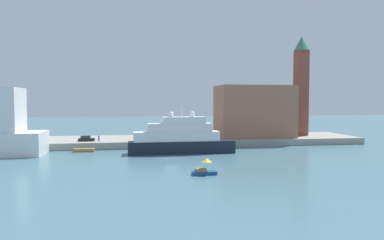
% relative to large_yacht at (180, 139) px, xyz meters
% --- Properties ---
extents(ground, '(400.00, 400.00, 0.00)m').
position_rel_large_yacht_xyz_m(ground, '(-2.79, -7.47, -3.32)').
color(ground, slate).
extents(quay_dock, '(110.00, 19.27, 1.75)m').
position_rel_large_yacht_xyz_m(quay_dock, '(-2.79, 18.16, -2.45)').
color(quay_dock, gray).
rests_on(quay_dock, ground).
extents(large_yacht, '(24.08, 4.16, 12.27)m').
position_rel_large_yacht_xyz_m(large_yacht, '(0.00, 0.00, 0.00)').
color(large_yacht, black).
rests_on(large_yacht, ground).
extents(small_motorboat, '(3.93, 1.71, 2.67)m').
position_rel_large_yacht_xyz_m(small_motorboat, '(0.72, -24.06, -2.39)').
color(small_motorboat, navy).
rests_on(small_motorboat, ground).
extents(work_barge, '(4.74, 1.67, 0.76)m').
position_rel_large_yacht_xyz_m(work_barge, '(-21.85, 6.06, -2.94)').
color(work_barge, olive).
rests_on(work_barge, ground).
extents(harbor_building, '(20.73, 12.41, 14.40)m').
position_rel_large_yacht_xyz_m(harbor_building, '(23.23, 16.55, 5.62)').
color(harbor_building, '#9E664C').
rests_on(harbor_building, quay_dock).
extents(bell_tower, '(4.44, 4.44, 28.96)m').
position_rel_large_yacht_xyz_m(bell_tower, '(38.41, 18.83, 14.02)').
color(bell_tower, brown).
rests_on(bell_tower, quay_dock).
extents(parked_car, '(3.94, 1.84, 1.40)m').
position_rel_large_yacht_xyz_m(parked_car, '(-22.15, 12.98, -0.98)').
color(parked_car, black).
rests_on(parked_car, quay_dock).
extents(person_figure, '(0.36, 0.36, 1.54)m').
position_rel_large_yacht_xyz_m(person_figure, '(-19.05, 12.65, -0.87)').
color(person_figure, '#334C8C').
rests_on(person_figure, quay_dock).
extents(mooring_bollard, '(0.42, 0.42, 0.67)m').
position_rel_large_yacht_xyz_m(mooring_bollard, '(-0.23, 10.16, -1.24)').
color(mooring_bollard, black).
rests_on(mooring_bollard, quay_dock).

